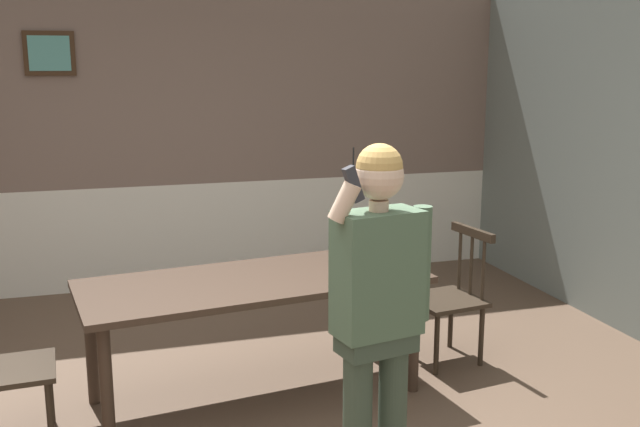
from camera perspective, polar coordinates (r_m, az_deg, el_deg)
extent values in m
cube|color=#756056|center=(6.79, -12.76, 10.06)|extent=(6.72, 0.12, 1.87)
cube|color=silver|center=(6.98, -12.24, -1.60)|extent=(6.72, 0.14, 0.95)
cube|color=silver|center=(6.85, -12.39, 2.21)|extent=(6.72, 0.05, 0.06)
cube|color=#382314|center=(6.70, -20.48, 11.70)|extent=(0.42, 0.03, 0.37)
cube|color=#549993|center=(6.69, -20.49, 11.71)|extent=(0.34, 0.01, 0.29)
cube|color=#38281E|center=(4.45, -5.19, -5.34)|extent=(2.18, 1.12, 0.04)
cylinder|color=#38281E|center=(4.10, -16.41, -13.18)|extent=(0.07, 0.07, 0.73)
cylinder|color=#38281E|center=(4.68, 7.39, -9.54)|extent=(0.07, 0.07, 0.73)
cylinder|color=#38281E|center=(4.70, -17.54, -9.93)|extent=(0.07, 0.07, 0.73)
cylinder|color=#38281E|center=(5.22, 3.60, -7.19)|extent=(0.07, 0.07, 0.73)
cube|color=#2D2319|center=(4.35, -23.05, -11.27)|extent=(0.48, 0.48, 0.03)
cylinder|color=#2D2319|center=(4.60, -20.44, -12.82)|extent=(0.04, 0.04, 0.41)
cylinder|color=#2D2319|center=(4.27, -20.42, -14.77)|extent=(0.04, 0.04, 0.41)
cube|color=#2D2319|center=(5.15, 9.80, -6.72)|extent=(0.52, 0.52, 0.03)
cube|color=#2D2319|center=(5.14, 11.90, -1.44)|extent=(0.10, 0.46, 0.06)
cylinder|color=#2D2319|center=(5.08, 12.72, -4.06)|extent=(0.02, 0.02, 0.48)
cylinder|color=#2D2319|center=(5.19, 11.81, -3.70)|extent=(0.02, 0.02, 0.48)
cylinder|color=#2D2319|center=(5.30, 10.93, -3.35)|extent=(0.02, 0.02, 0.48)
cylinder|color=#2D2319|center=(4.99, 9.14, -10.12)|extent=(0.04, 0.04, 0.43)
cylinder|color=#2D2319|center=(5.27, 6.92, -8.81)|extent=(0.04, 0.04, 0.43)
cylinder|color=#2D2319|center=(5.19, 12.55, -9.37)|extent=(0.04, 0.04, 0.43)
cylinder|color=#2D2319|center=(5.46, 10.23, -8.17)|extent=(0.04, 0.04, 0.43)
cylinder|color=#3A493A|center=(3.66, 5.72, -15.10)|extent=(0.14, 0.14, 0.82)
cylinder|color=#3A493A|center=(3.57, 2.96, -15.82)|extent=(0.14, 0.14, 0.82)
cube|color=#3A493A|center=(3.45, 4.46, -9.82)|extent=(0.39, 0.26, 0.12)
cube|color=#4C664C|center=(3.35, 4.55, -4.70)|extent=(0.43, 0.29, 0.58)
cylinder|color=#4C664C|center=(3.48, 7.96, -3.91)|extent=(0.09, 0.09, 0.55)
cylinder|color=beige|center=(3.16, 1.94, 0.89)|extent=(0.16, 0.11, 0.19)
cylinder|color=beige|center=(3.27, 4.64, 0.62)|extent=(0.09, 0.09, 0.05)
sphere|color=beige|center=(3.25, 4.68, 2.99)|extent=(0.22, 0.22, 0.22)
sphere|color=tan|center=(3.24, 4.69, 3.67)|extent=(0.21, 0.21, 0.21)
cube|color=#2D2D33|center=(3.15, 2.63, 2.32)|extent=(0.11, 0.05, 0.17)
cylinder|color=black|center=(3.13, 2.65, 4.49)|extent=(0.01, 0.01, 0.08)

